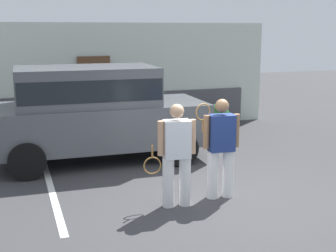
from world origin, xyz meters
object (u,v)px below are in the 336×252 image
(tennis_player_woman, at_px, (221,147))
(potted_plant_by_porch, at_px, (219,116))
(tennis_player_man, at_px, (176,154))
(parked_suv, at_px, (94,109))

(tennis_player_woman, distance_m, potted_plant_by_porch, 5.23)
(tennis_player_man, bearing_deg, tennis_player_woman, -166.16)
(parked_suv, bearing_deg, tennis_player_woman, -60.28)
(tennis_player_man, bearing_deg, potted_plant_by_porch, -116.46)
(parked_suv, relative_size, tennis_player_woman, 2.73)
(tennis_player_man, relative_size, potted_plant_by_porch, 2.13)
(tennis_player_man, distance_m, tennis_player_woman, 0.85)
(parked_suv, distance_m, tennis_player_man, 3.20)
(tennis_player_woman, bearing_deg, potted_plant_by_porch, -109.11)
(tennis_player_woman, xyz_separation_m, potted_plant_by_porch, (2.20, 4.73, -0.45))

